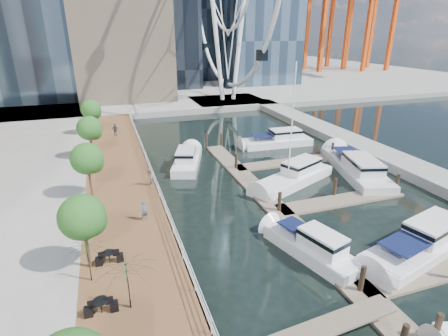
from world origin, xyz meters
name	(u,v)px	position (x,y,z in m)	size (l,w,h in m)	color
ground	(295,282)	(0.00, 0.00, 0.00)	(520.00, 520.00, 0.00)	black
boardwalk	(122,192)	(-9.00, 15.00, 0.50)	(6.00, 60.00, 1.00)	brown
seawall	(156,188)	(-6.00, 15.00, 0.50)	(0.25, 60.00, 1.00)	#595954
land_far	(134,76)	(0.00, 102.00, 0.50)	(200.00, 114.00, 1.00)	gray
breakwater	(356,144)	(20.00, 20.00, 0.50)	(4.00, 60.00, 1.00)	gray
pier	(228,102)	(14.00, 52.00, 0.50)	(14.00, 12.00, 1.00)	gray
railing	(154,177)	(-6.10, 15.00, 1.52)	(0.10, 60.00, 1.05)	white
floating_docks	(318,189)	(7.97, 9.98, 0.49)	(16.00, 34.00, 2.60)	#6D6051
port_cranes	(335,12)	(67.67, 95.67, 20.00)	(40.00, 52.00, 38.00)	#D84C14
street_trees	(87,159)	(-11.40, 14.00, 4.29)	(2.60, 42.60, 4.60)	#3F2B1C
cafe_tables	(111,336)	(-10.40, -2.00, 1.37)	(2.50, 13.70, 0.74)	black
yacht_foreground	(419,253)	(9.34, -0.12, 0.00)	(2.88, 10.76, 2.15)	silver
pedestrian_near	(144,210)	(-7.70, 8.51, 1.75)	(0.55, 0.36, 1.51)	#464D5D
pedestrian_mid	(149,178)	(-6.54, 14.49, 1.79)	(0.76, 0.60, 1.57)	gray
pedestrian_far	(115,130)	(-8.66, 32.15, 1.79)	(0.92, 0.38, 1.58)	#2D2F38
moored_yachts	(302,185)	(7.61, 12.21, 0.00)	(22.06, 36.39, 11.50)	white
cafe_seating	(112,316)	(-10.24, -1.79, 2.26)	(4.94, 16.94, 2.76)	#103B22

